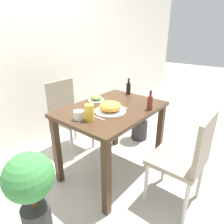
% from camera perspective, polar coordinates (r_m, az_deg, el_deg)
% --- Properties ---
extents(ground_plane, '(16.00, 16.00, 0.00)m').
position_cam_1_polar(ground_plane, '(2.37, 0.00, -16.24)').
color(ground_plane, '#B7B2A8').
extents(wall_back, '(8.00, 0.05, 2.60)m').
position_cam_1_polar(wall_back, '(2.87, -21.93, 17.36)').
color(wall_back, silver).
rests_on(wall_back, ground_plane).
extents(dining_table, '(1.04, 0.75, 0.77)m').
position_cam_1_polar(dining_table, '(2.03, 0.00, -1.90)').
color(dining_table, '#3D2819').
rests_on(dining_table, ground_plane).
extents(chair_near, '(0.42, 0.42, 0.90)m').
position_cam_1_polar(chair_near, '(1.80, 20.58, -11.83)').
color(chair_near, gray).
rests_on(chair_near, ground_plane).
extents(chair_far, '(0.42, 0.42, 0.90)m').
position_cam_1_polar(chair_far, '(2.61, -12.57, 0.05)').
color(chair_far, gray).
rests_on(chair_far, ground_plane).
extents(food_plate, '(0.30, 0.30, 0.10)m').
position_cam_1_polar(food_plate, '(1.86, -0.51, 1.36)').
color(food_plate, white).
rests_on(food_plate, dining_table).
extents(side_plate, '(0.17, 0.17, 0.06)m').
position_cam_1_polar(side_plate, '(2.16, -4.54, 3.86)').
color(side_plate, white).
rests_on(side_plate, dining_table).
extents(drink_cup, '(0.09, 0.09, 0.08)m').
position_cam_1_polar(drink_cup, '(1.73, -9.49, -0.89)').
color(drink_cup, silver).
rests_on(drink_cup, dining_table).
extents(juice_glass, '(0.08, 0.08, 0.14)m').
position_cam_1_polar(juice_glass, '(1.69, -6.45, -0.13)').
color(juice_glass, gold).
rests_on(juice_glass, dining_table).
extents(sauce_bottle, '(0.05, 0.05, 0.20)m').
position_cam_1_polar(sauce_bottle, '(1.93, 10.80, 2.77)').
color(sauce_bottle, maroon).
rests_on(sauce_bottle, dining_table).
extents(condiment_bottle, '(0.05, 0.05, 0.20)m').
position_cam_1_polar(condiment_bottle, '(2.38, 4.73, 6.84)').
color(condiment_bottle, black).
rests_on(condiment_bottle, dining_table).
extents(fork_utensil, '(0.01, 0.18, 0.00)m').
position_cam_1_polar(fork_utensil, '(1.75, -4.22, -1.60)').
color(fork_utensil, silver).
rests_on(fork_utensil, dining_table).
extents(spoon_utensil, '(0.04, 0.19, 0.00)m').
position_cam_1_polar(spoon_utensil, '(2.00, 2.74, 1.64)').
color(spoon_utensil, silver).
rests_on(spoon_utensil, dining_table).
extents(potted_plant_left, '(0.35, 0.35, 0.72)m').
position_cam_1_polar(potted_plant_left, '(1.61, -22.20, -19.18)').
color(potted_plant_left, '#333333').
rests_on(potted_plant_left, ground_plane).
extents(potted_plant_right, '(0.29, 0.29, 0.66)m').
position_cam_1_polar(potted_plant_right, '(2.83, 8.07, -0.77)').
color(potted_plant_right, '#333333').
rests_on(potted_plant_right, ground_plane).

